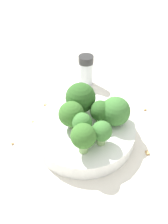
# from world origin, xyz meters

# --- Properties ---
(ground_plane) EXTENTS (3.00, 3.00, 0.00)m
(ground_plane) POSITION_xyz_m (0.00, 0.00, 0.00)
(ground_plane) COLOR silver
(bowl) EXTENTS (0.20, 0.20, 0.03)m
(bowl) POSITION_xyz_m (0.00, 0.00, 0.02)
(bowl) COLOR white
(bowl) RESTS_ON ground_plane
(broccoli_floret_0) EXTENTS (0.05, 0.05, 0.06)m
(broccoli_floret_0) POSITION_xyz_m (-0.02, 0.01, 0.06)
(broccoli_floret_0) COLOR #7A9E5B
(broccoli_floret_0) RESTS_ON bowl
(broccoli_floret_1) EXTENTS (0.04, 0.04, 0.06)m
(broccoli_floret_1) POSITION_xyz_m (-0.04, -0.05, 0.07)
(broccoli_floret_1) COLOR #84AD66
(broccoli_floret_1) RESTS_ON bowl
(broccoli_floret_2) EXTENTS (0.06, 0.06, 0.06)m
(broccoli_floret_2) POSITION_xyz_m (0.05, -0.03, 0.06)
(broccoli_floret_2) COLOR #84AD66
(broccoli_floret_2) RESTS_ON bowl
(broccoli_floret_3) EXTENTS (0.06, 0.06, 0.07)m
(broccoli_floret_3) POSITION_xyz_m (0.02, 0.03, 0.07)
(broccoli_floret_3) COLOR #8EB770
(broccoli_floret_3) RESTS_ON bowl
(broccoli_floret_4) EXTENTS (0.04, 0.04, 0.05)m
(broccoli_floret_4) POSITION_xyz_m (-0.02, -0.02, 0.06)
(broccoli_floret_4) COLOR #7A9E5B
(broccoli_floret_4) RESTS_ON bowl
(broccoli_floret_5) EXTENTS (0.04, 0.04, 0.05)m
(broccoli_floret_5) POSITION_xyz_m (0.03, -0.01, 0.06)
(broccoli_floret_5) COLOR #7A9E5B
(broccoli_floret_5) RESTS_ON bowl
(broccoli_floret_6) EXTENTS (0.04, 0.04, 0.05)m
(broccoli_floret_6) POSITION_xyz_m (-0.00, -0.05, 0.06)
(broccoli_floret_6) COLOR #8EB770
(broccoli_floret_6) RESTS_ON bowl
(pepper_shaker) EXTENTS (0.04, 0.04, 0.08)m
(pepper_shaker) POSITION_xyz_m (0.11, 0.15, 0.04)
(pepper_shaker) COLOR silver
(pepper_shaker) RESTS_ON ground_plane
(almond_crumb_0) EXTENTS (0.01, 0.00, 0.01)m
(almond_crumb_0) POSITION_xyz_m (0.16, -0.01, 0.00)
(almond_crumb_0) COLOR olive
(almond_crumb_0) RESTS_ON ground_plane
(almond_crumb_1) EXTENTS (0.01, 0.01, 0.01)m
(almond_crumb_1) POSITION_xyz_m (-0.07, 0.09, 0.00)
(almond_crumb_1) COLOR olive
(almond_crumb_1) RESTS_ON ground_plane
(almond_crumb_2) EXTENTS (0.01, 0.01, 0.01)m
(almond_crumb_2) POSITION_xyz_m (0.07, -0.10, 0.00)
(almond_crumb_2) COLOR tan
(almond_crumb_2) RESTS_ON ground_plane
(almond_crumb_3) EXTENTS (0.01, 0.00, 0.01)m
(almond_crumb_3) POSITION_xyz_m (-0.13, 0.06, 0.00)
(almond_crumb_3) COLOR olive
(almond_crumb_3) RESTS_ON ground_plane
(almond_crumb_4) EXTENTS (0.01, 0.01, 0.01)m
(almond_crumb_4) POSITION_xyz_m (-0.02, 0.13, 0.00)
(almond_crumb_4) COLOR tan
(almond_crumb_4) RESTS_ON ground_plane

